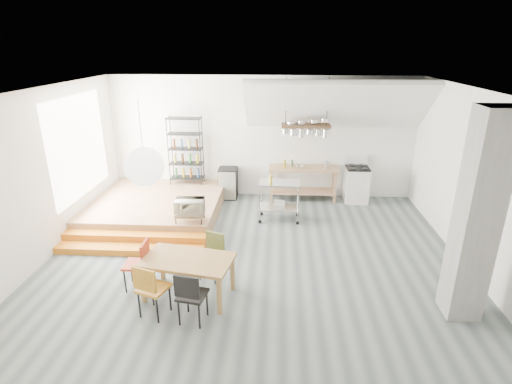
# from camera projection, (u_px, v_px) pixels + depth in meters

# --- Properties ---
(floor) EXTENTS (8.00, 8.00, 0.00)m
(floor) POSITION_uv_depth(u_px,v_px,m) (254.00, 257.00, 7.85)
(floor) COLOR #4D5659
(floor) RESTS_ON ground
(wall_back) EXTENTS (8.00, 0.04, 3.20)m
(wall_back) POSITION_uv_depth(u_px,v_px,m) (262.00, 138.00, 10.56)
(wall_back) COLOR silver
(wall_back) RESTS_ON ground
(wall_left) EXTENTS (0.04, 7.00, 3.20)m
(wall_left) POSITION_uv_depth(u_px,v_px,m) (42.00, 176.00, 7.51)
(wall_left) COLOR silver
(wall_left) RESTS_ON ground
(wall_right) EXTENTS (0.04, 7.00, 3.20)m
(wall_right) POSITION_uv_depth(u_px,v_px,m) (479.00, 185.00, 7.07)
(wall_right) COLOR silver
(wall_right) RESTS_ON ground
(ceiling) EXTENTS (8.00, 7.00, 0.02)m
(ceiling) POSITION_uv_depth(u_px,v_px,m) (253.00, 91.00, 6.73)
(ceiling) COLOR white
(ceiling) RESTS_ON wall_back
(slope_ceiling) EXTENTS (4.40, 1.44, 1.32)m
(slope_ceiling) POSITION_uv_depth(u_px,v_px,m) (336.00, 105.00, 9.57)
(slope_ceiling) COLOR white
(slope_ceiling) RESTS_ON wall_back
(window_pane) EXTENTS (0.02, 2.50, 2.20)m
(window_pane) POSITION_uv_depth(u_px,v_px,m) (79.00, 147.00, 8.84)
(window_pane) COLOR white
(window_pane) RESTS_ON wall_left
(platform) EXTENTS (3.00, 3.00, 0.40)m
(platform) POSITION_uv_depth(u_px,v_px,m) (158.00, 206.00, 9.79)
(platform) COLOR #946C4A
(platform) RESTS_ON ground
(step_lower) EXTENTS (3.00, 0.35, 0.13)m
(step_lower) POSITION_uv_depth(u_px,v_px,m) (130.00, 249.00, 8.01)
(step_lower) COLOR orange
(step_lower) RESTS_ON ground
(step_upper) EXTENTS (3.00, 0.35, 0.27)m
(step_upper) POSITION_uv_depth(u_px,v_px,m) (136.00, 238.00, 8.31)
(step_upper) COLOR orange
(step_upper) RESTS_ON ground
(concrete_column) EXTENTS (0.50, 0.50, 3.20)m
(concrete_column) POSITION_uv_depth(u_px,v_px,m) (477.00, 219.00, 5.70)
(concrete_column) COLOR slate
(concrete_column) RESTS_ON ground
(kitchen_counter) EXTENTS (1.80, 0.60, 0.91)m
(kitchen_counter) POSITION_uv_depth(u_px,v_px,m) (303.00, 178.00, 10.51)
(kitchen_counter) COLOR #946C4A
(kitchen_counter) RESTS_ON ground
(stove) EXTENTS (0.60, 0.60, 1.18)m
(stove) POSITION_uv_depth(u_px,v_px,m) (356.00, 184.00, 10.49)
(stove) COLOR white
(stove) RESTS_ON ground
(pot_rack) EXTENTS (1.20, 0.50, 1.43)m
(pot_rack) POSITION_uv_depth(u_px,v_px,m) (307.00, 129.00, 9.83)
(pot_rack) COLOR #432A1A
(pot_rack) RESTS_ON ceiling
(wire_shelving) EXTENTS (0.88, 0.38, 1.80)m
(wire_shelving) POSITION_uv_depth(u_px,v_px,m) (186.00, 150.00, 10.48)
(wire_shelving) COLOR black
(wire_shelving) RESTS_ON platform
(microwave_shelf) EXTENTS (0.60, 0.40, 0.16)m
(microwave_shelf) POSITION_uv_depth(u_px,v_px,m) (190.00, 215.00, 8.43)
(microwave_shelf) COLOR #946C4A
(microwave_shelf) RESTS_ON platform
(paper_lantern) EXTENTS (0.60, 0.60, 0.60)m
(paper_lantern) POSITION_uv_depth(u_px,v_px,m) (144.00, 166.00, 6.04)
(paper_lantern) COLOR white
(paper_lantern) RESTS_ON ceiling
(dining_table) EXTENTS (1.57, 1.06, 0.69)m
(dining_table) POSITION_uv_depth(u_px,v_px,m) (188.00, 263.00, 6.46)
(dining_table) COLOR olive
(dining_table) RESTS_ON ground
(chair_mustard) EXTENTS (0.53, 0.53, 0.90)m
(chair_mustard) POSITION_uv_depth(u_px,v_px,m) (150.00, 287.00, 5.96)
(chair_mustard) COLOR #B0731E
(chair_mustard) RESTS_ON ground
(chair_black) EXTENTS (0.47, 0.47, 0.88)m
(chair_black) POSITION_uv_depth(u_px,v_px,m) (190.00, 293.00, 5.83)
(chair_black) COLOR black
(chair_black) RESTS_ON ground
(chair_olive) EXTENTS (0.48, 0.48, 0.82)m
(chair_olive) POSITION_uv_depth(u_px,v_px,m) (213.00, 252.00, 7.06)
(chair_olive) COLOR #626831
(chair_olive) RESTS_ON ground
(chair_red) EXTENTS (0.40, 0.40, 0.87)m
(chair_red) POSITION_uv_depth(u_px,v_px,m) (140.00, 261.00, 6.71)
(chair_red) COLOR #B03219
(chair_red) RESTS_ON ground
(rolling_cart) EXTENTS (0.98, 0.58, 0.94)m
(rolling_cart) POSITION_uv_depth(u_px,v_px,m) (279.00, 196.00, 9.30)
(rolling_cart) COLOR silver
(rolling_cart) RESTS_ON ground
(mini_fridge) EXTENTS (0.49, 0.49, 0.83)m
(mini_fridge) POSITION_uv_depth(u_px,v_px,m) (228.00, 183.00, 10.74)
(mini_fridge) COLOR black
(mini_fridge) RESTS_ON ground
(microwave) EXTENTS (0.62, 0.43, 0.33)m
(microwave) POSITION_uv_depth(u_px,v_px,m) (190.00, 207.00, 8.37)
(microwave) COLOR beige
(microwave) RESTS_ON microwave_shelf
(bowl) EXTENTS (0.25, 0.25, 0.05)m
(bowl) POSITION_uv_depth(u_px,v_px,m) (299.00, 167.00, 10.36)
(bowl) COLOR silver
(bowl) RESTS_ON kitchen_counter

